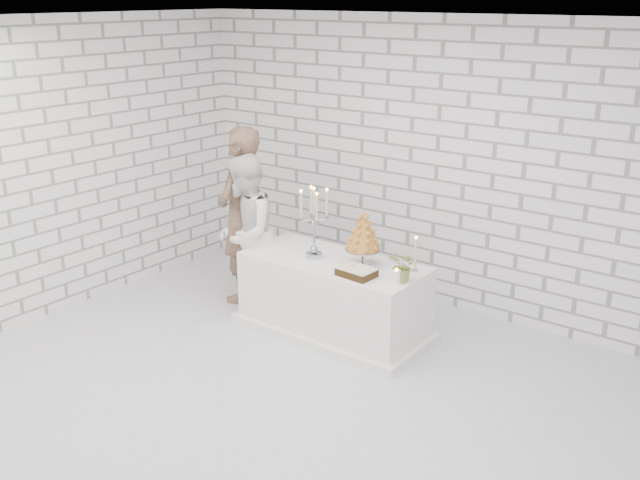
{
  "coord_description": "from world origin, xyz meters",
  "views": [
    {
      "loc": [
        3.46,
        -4.06,
        3.19
      ],
      "look_at": [
        -0.32,
        0.94,
        1.05
      ],
      "focal_mm": 40.86,
      "sensor_mm": 36.0,
      "label": 1
    }
  ],
  "objects_px": {
    "candelabra": "(314,223)",
    "croquembouche": "(363,239)",
    "cake_table": "(333,296)",
    "bride": "(245,233)",
    "groom": "(241,215)"
  },
  "relations": [
    {
      "from": "bride",
      "to": "croquembouche",
      "type": "height_order",
      "value": "bride"
    },
    {
      "from": "croquembouche",
      "to": "cake_table",
      "type": "bearing_deg",
      "value": -170.76
    },
    {
      "from": "cake_table",
      "to": "croquembouche",
      "type": "distance_m",
      "value": 0.71
    },
    {
      "from": "groom",
      "to": "bride",
      "type": "relative_size",
      "value": 1.14
    },
    {
      "from": "cake_table",
      "to": "bride",
      "type": "height_order",
      "value": "bride"
    },
    {
      "from": "groom",
      "to": "croquembouche",
      "type": "distance_m",
      "value": 1.59
    },
    {
      "from": "cake_table",
      "to": "groom",
      "type": "bearing_deg",
      "value": 175.93
    },
    {
      "from": "groom",
      "to": "croquembouche",
      "type": "xyz_separation_m",
      "value": [
        1.59,
        -0.04,
        0.07
      ]
    },
    {
      "from": "candelabra",
      "to": "croquembouche",
      "type": "distance_m",
      "value": 0.52
    },
    {
      "from": "bride",
      "to": "candelabra",
      "type": "relative_size",
      "value": 2.35
    },
    {
      "from": "cake_table",
      "to": "croquembouche",
      "type": "xyz_separation_m",
      "value": [
        0.3,
        0.05,
        0.64
      ]
    },
    {
      "from": "cake_table",
      "to": "candelabra",
      "type": "bearing_deg",
      "value": -167.11
    },
    {
      "from": "candelabra",
      "to": "croquembouche",
      "type": "relative_size",
      "value": 1.32
    },
    {
      "from": "cake_table",
      "to": "groom",
      "type": "relative_size",
      "value": 0.95
    },
    {
      "from": "bride",
      "to": "croquembouche",
      "type": "xyz_separation_m",
      "value": [
        1.38,
        0.13,
        0.19
      ]
    }
  ]
}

